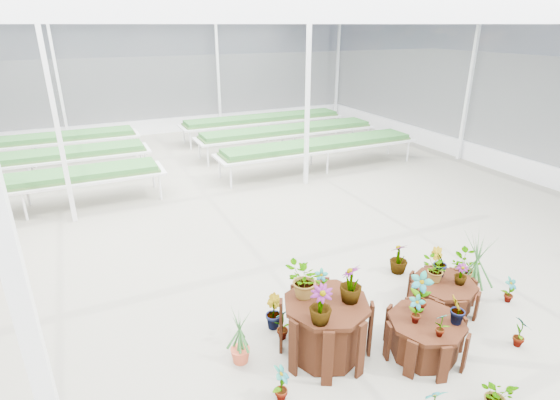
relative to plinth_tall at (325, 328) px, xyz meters
name	(u,v)px	position (x,y,z in m)	size (l,w,h in m)	color
ground_plane	(263,276)	(0.01, 2.17, -0.41)	(24.00, 24.00, 0.00)	gray
greenhouse_shell	(261,155)	(0.01, 2.17, 1.84)	(18.00, 24.00, 4.50)	white
steel_frame	(261,155)	(0.01, 2.17, 1.84)	(18.00, 24.00, 4.50)	silver
nursery_benches	(174,153)	(0.01, 9.37, 0.01)	(16.00, 7.00, 0.84)	silver
plinth_tall	(325,328)	(0.00, 0.00, 0.00)	(1.20, 1.20, 0.82)	black
plinth_mid	(425,337)	(1.20, -0.60, -0.13)	(1.06, 1.06, 0.56)	black
plinth_low	(442,295)	(2.20, 0.10, -0.18)	(1.03, 1.03, 0.46)	black
nursery_plants	(396,292)	(1.23, 0.08, 0.16)	(4.72, 3.26, 1.35)	#285A27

